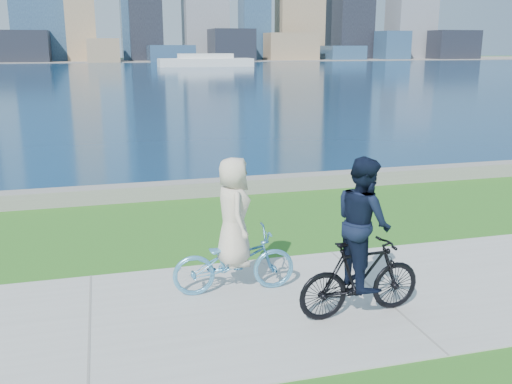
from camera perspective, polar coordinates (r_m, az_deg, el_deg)
ground at (r=7.68m, az=-16.31°, el=-13.10°), size 320.00×320.00×0.00m
concrete_path at (r=7.67m, az=-16.31°, el=-13.03°), size 80.00×3.50×0.02m
seawall at (r=13.45m, az=-16.07°, el=-0.31°), size 90.00×0.50×0.35m
bay_water at (r=78.91m, az=-15.72°, el=11.45°), size 320.00×131.00×0.01m
far_shore at (r=136.88m, az=-15.70°, el=12.54°), size 320.00×30.00×0.12m
ferry_far at (r=96.73m, az=-5.07°, el=12.90°), size 15.43×4.41×2.09m
cyclist_woman at (r=8.13m, az=-2.23°, el=-5.14°), size 0.68×1.79×1.97m
cyclist_man at (r=7.50m, az=10.53°, el=-5.78°), size 0.68×1.75×2.12m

